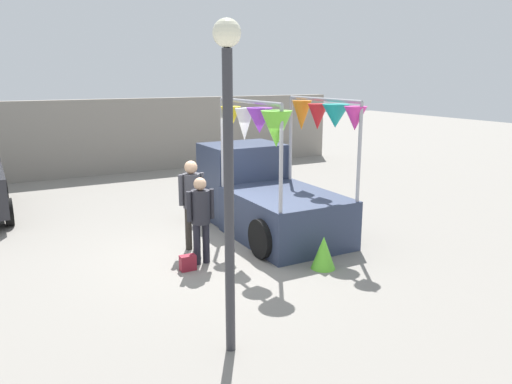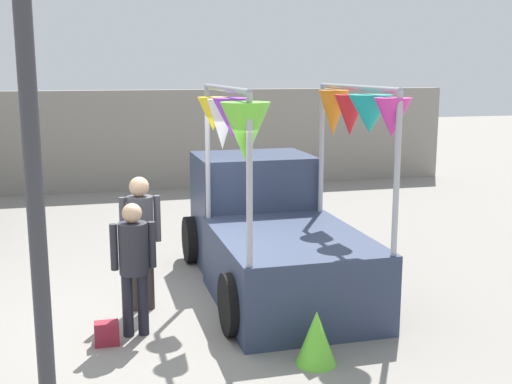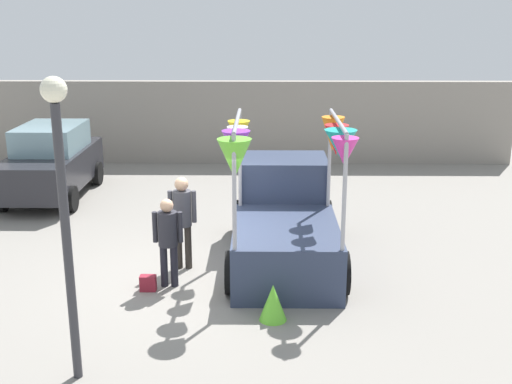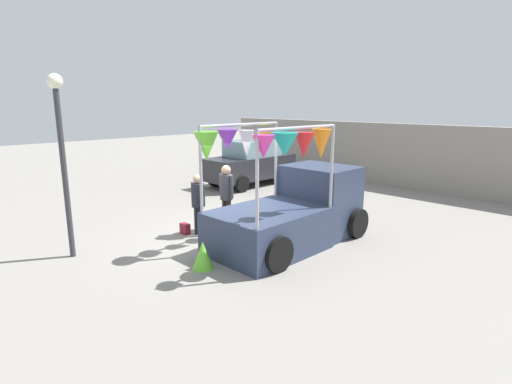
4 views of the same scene
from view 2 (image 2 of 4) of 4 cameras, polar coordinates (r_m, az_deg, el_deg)
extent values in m
plane|color=gray|center=(8.45, -7.38, -11.04)|extent=(60.00, 60.00, 0.00)
cube|color=#2D3851|center=(8.61, 3.07, -6.99)|extent=(1.90, 2.60, 1.00)
cube|color=#2D3851|center=(10.36, -0.30, -1.60)|extent=(1.80, 1.40, 1.80)
cube|color=#8CB2C6|center=(10.27, -0.31, 0.85)|extent=(1.76, 1.37, 0.60)
cylinder|color=black|center=(10.63, -5.75, -4.22)|extent=(0.22, 0.76, 0.76)
cylinder|color=black|center=(11.08, 4.01, -3.57)|extent=(0.22, 0.76, 0.76)
cylinder|color=black|center=(7.78, -2.10, -9.93)|extent=(0.22, 0.76, 0.76)
cylinder|color=black|center=(8.37, 10.83, -8.58)|extent=(0.22, 0.76, 0.76)
cylinder|color=#A5A5AD|center=(9.24, -4.33, 3.46)|extent=(0.07, 0.07, 1.90)
cylinder|color=#A5A5AD|center=(9.71, 5.84, 3.80)|extent=(0.07, 0.07, 1.90)
cylinder|color=#A5A5AD|center=(6.89, -0.59, 0.92)|extent=(0.07, 0.07, 1.90)
cylinder|color=#A5A5AD|center=(7.50, 12.41, 1.49)|extent=(0.07, 0.07, 1.90)
cylinder|color=#A5A5AD|center=(7.97, -2.79, 9.16)|extent=(0.07, 2.44, 0.07)
cylinder|color=#A5A5AD|center=(8.51, 8.89, 9.16)|extent=(0.07, 2.44, 0.07)
cone|color=#66CC33|center=(6.98, -0.94, 5.39)|extent=(0.77, 0.77, 0.64)
cone|color=#D83399|center=(7.58, 12.02, 6.47)|extent=(0.55, 0.55, 0.46)
cone|color=purple|center=(7.56, -2.06, 6.59)|extent=(0.68, 0.68, 0.47)
cone|color=teal|center=(8.12, 10.08, 6.86)|extent=(0.77, 0.77, 0.47)
cone|color=white|center=(8.16, -3.01, 6.03)|extent=(0.41, 0.41, 0.63)
cone|color=red|center=(8.68, 8.37, 6.77)|extent=(0.59, 0.59, 0.54)
cone|color=yellow|center=(8.75, -3.85, 6.94)|extent=(0.49, 0.49, 0.46)
cone|color=orange|center=(9.25, 6.88, 6.99)|extent=(0.61, 0.61, 0.64)
cylinder|color=black|center=(7.87, -11.34, -9.83)|extent=(0.13, 0.13, 0.77)
cylinder|color=black|center=(7.88, -10.01, -9.75)|extent=(0.13, 0.13, 0.77)
cylinder|color=#26262D|center=(7.66, -10.86, -4.94)|extent=(0.34, 0.34, 0.61)
sphere|color=tan|center=(7.56, -10.97, -1.86)|extent=(0.23, 0.23, 0.23)
cylinder|color=#26262D|center=(7.65, -12.51, -4.81)|extent=(0.09, 0.09, 0.55)
cylinder|color=#26262D|center=(7.67, -9.22, -4.63)|extent=(0.09, 0.09, 0.55)
cylinder|color=#2D2823|center=(8.65, -10.67, -7.60)|extent=(0.13, 0.13, 0.85)
cylinder|color=#2D2823|center=(8.66, -9.48, -7.53)|extent=(0.13, 0.13, 0.85)
cylinder|color=#3F3F47|center=(8.45, -10.25, -2.64)|extent=(0.34, 0.34, 0.68)
sphere|color=tan|center=(8.35, -10.35, 0.47)|extent=(0.26, 0.26, 0.26)
cylinder|color=#3F3F47|center=(8.43, -11.75, -2.50)|extent=(0.09, 0.09, 0.61)
cylinder|color=#3F3F47|center=(8.46, -8.77, -2.34)|extent=(0.09, 0.09, 0.61)
cube|color=maroon|center=(7.77, -13.13, -12.15)|extent=(0.28, 0.16, 0.28)
cylinder|color=#333338|center=(4.63, -18.70, -6.09)|extent=(0.12, 0.12, 3.68)
cube|color=gray|center=(17.08, -11.57, 4.50)|extent=(18.00, 0.36, 2.60)
cone|color=#66CC33|center=(7.10, 5.38, -12.76)|extent=(0.62, 0.62, 0.60)
camera|label=1|loc=(2.90, -120.14, -0.77)|focal=35.00mm
camera|label=3|loc=(4.13, 133.84, 15.50)|focal=45.00mm
camera|label=4|loc=(8.73, 66.92, 5.94)|focal=28.00mm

